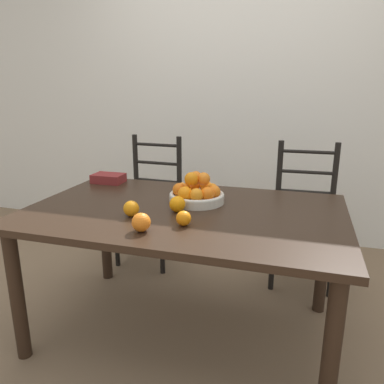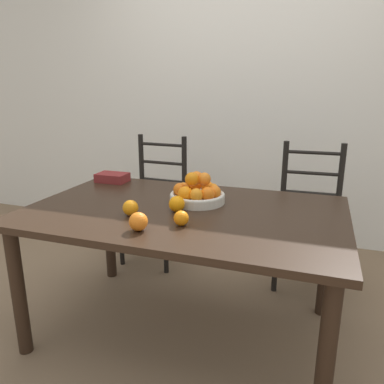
{
  "view_description": "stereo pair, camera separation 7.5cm",
  "coord_description": "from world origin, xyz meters",
  "px_view_note": "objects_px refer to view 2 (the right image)",
  "views": [
    {
      "loc": [
        0.57,
        -1.75,
        1.34
      ],
      "look_at": [
        0.03,
        0.04,
        0.81
      ],
      "focal_mm": 35.0,
      "sensor_mm": 36.0,
      "label": 1
    },
    {
      "loc": [
        0.64,
        -1.73,
        1.34
      ],
      "look_at": [
        0.03,
        0.04,
        0.81
      ],
      "focal_mm": 35.0,
      "sensor_mm": 36.0,
      "label": 2
    }
  ],
  "objects_px": {
    "orange_loose_1": "(181,218)",
    "chair_right": "(309,218)",
    "orange_loose_2": "(138,222)",
    "orange_loose_3": "(131,208)",
    "orange_loose_0": "(177,204)",
    "chair_left": "(156,202)",
    "fruit_bowl": "(197,193)",
    "book_stack": "(112,178)"
  },
  "relations": [
    {
      "from": "orange_loose_0",
      "to": "chair_right",
      "type": "distance_m",
      "value": 1.13
    },
    {
      "from": "orange_loose_0",
      "to": "chair_left",
      "type": "relative_size",
      "value": 0.08
    },
    {
      "from": "orange_loose_0",
      "to": "orange_loose_1",
      "type": "height_order",
      "value": "orange_loose_0"
    },
    {
      "from": "orange_loose_0",
      "to": "book_stack",
      "type": "xyz_separation_m",
      "value": [
        -0.63,
        0.44,
        -0.01
      ]
    },
    {
      "from": "orange_loose_0",
      "to": "book_stack",
      "type": "distance_m",
      "value": 0.77
    },
    {
      "from": "fruit_bowl",
      "to": "orange_loose_3",
      "type": "relative_size",
      "value": 3.85
    },
    {
      "from": "orange_loose_2",
      "to": "orange_loose_3",
      "type": "height_order",
      "value": "orange_loose_2"
    },
    {
      "from": "orange_loose_0",
      "to": "chair_left",
      "type": "height_order",
      "value": "chair_left"
    },
    {
      "from": "orange_loose_0",
      "to": "orange_loose_2",
      "type": "bearing_deg",
      "value": -102.32
    },
    {
      "from": "orange_loose_2",
      "to": "chair_right",
      "type": "height_order",
      "value": "chair_right"
    },
    {
      "from": "chair_left",
      "to": "chair_right",
      "type": "height_order",
      "value": "same"
    },
    {
      "from": "fruit_bowl",
      "to": "book_stack",
      "type": "bearing_deg",
      "value": 159.35
    },
    {
      "from": "orange_loose_3",
      "to": "orange_loose_0",
      "type": "bearing_deg",
      "value": 33.23
    },
    {
      "from": "chair_left",
      "to": "chair_right",
      "type": "bearing_deg",
      "value": 2.37
    },
    {
      "from": "chair_left",
      "to": "orange_loose_3",
      "type": "bearing_deg",
      "value": -69.34
    },
    {
      "from": "fruit_bowl",
      "to": "chair_right",
      "type": "xyz_separation_m",
      "value": [
        0.58,
        0.71,
        -0.32
      ]
    },
    {
      "from": "orange_loose_0",
      "to": "orange_loose_1",
      "type": "xyz_separation_m",
      "value": [
        0.09,
        -0.18,
        -0.01
      ]
    },
    {
      "from": "orange_loose_2",
      "to": "chair_right",
      "type": "distance_m",
      "value": 1.41
    },
    {
      "from": "orange_loose_3",
      "to": "chair_left",
      "type": "relative_size",
      "value": 0.08
    },
    {
      "from": "orange_loose_3",
      "to": "chair_left",
      "type": "xyz_separation_m",
      "value": [
        -0.34,
        1.02,
        -0.3
      ]
    },
    {
      "from": "orange_loose_1",
      "to": "chair_right",
      "type": "bearing_deg",
      "value": 63.19
    },
    {
      "from": "orange_loose_0",
      "to": "book_stack",
      "type": "bearing_deg",
      "value": 145.2
    },
    {
      "from": "fruit_bowl",
      "to": "orange_loose_2",
      "type": "xyz_separation_m",
      "value": [
        -0.11,
        -0.48,
        -0.01
      ]
    },
    {
      "from": "orange_loose_3",
      "to": "orange_loose_1",
      "type": "bearing_deg",
      "value": -9.61
    },
    {
      "from": "fruit_bowl",
      "to": "orange_loose_1",
      "type": "height_order",
      "value": "fruit_bowl"
    },
    {
      "from": "book_stack",
      "to": "orange_loose_0",
      "type": "bearing_deg",
      "value": -34.8
    },
    {
      "from": "fruit_bowl",
      "to": "orange_loose_3",
      "type": "xyz_separation_m",
      "value": [
        -0.24,
        -0.31,
        -0.01
      ]
    },
    {
      "from": "orange_loose_3",
      "to": "book_stack",
      "type": "xyz_separation_m",
      "value": [
        -0.44,
        0.57,
        -0.01
      ]
    },
    {
      "from": "orange_loose_1",
      "to": "chair_right",
      "type": "height_order",
      "value": "chair_right"
    },
    {
      "from": "orange_loose_3",
      "to": "book_stack",
      "type": "bearing_deg",
      "value": 127.7
    },
    {
      "from": "chair_left",
      "to": "chair_right",
      "type": "distance_m",
      "value": 1.16
    },
    {
      "from": "orange_loose_2",
      "to": "book_stack",
      "type": "distance_m",
      "value": 0.93
    },
    {
      "from": "orange_loose_0",
      "to": "orange_loose_2",
      "type": "height_order",
      "value": "orange_loose_2"
    },
    {
      "from": "fruit_bowl",
      "to": "chair_left",
      "type": "distance_m",
      "value": 0.97
    },
    {
      "from": "fruit_bowl",
      "to": "book_stack",
      "type": "xyz_separation_m",
      "value": [
        -0.68,
        0.26,
        -0.03
      ]
    },
    {
      "from": "orange_loose_3",
      "to": "orange_loose_2",
      "type": "bearing_deg",
      "value": -52.72
    },
    {
      "from": "orange_loose_0",
      "to": "orange_loose_3",
      "type": "distance_m",
      "value": 0.23
    },
    {
      "from": "orange_loose_1",
      "to": "chair_left",
      "type": "distance_m",
      "value": 1.27
    },
    {
      "from": "orange_loose_2",
      "to": "chair_left",
      "type": "xyz_separation_m",
      "value": [
        -0.46,
        1.18,
        -0.31
      ]
    },
    {
      "from": "fruit_bowl",
      "to": "orange_loose_0",
      "type": "height_order",
      "value": "fruit_bowl"
    },
    {
      "from": "orange_loose_0",
      "to": "orange_loose_2",
      "type": "distance_m",
      "value": 0.3
    },
    {
      "from": "orange_loose_0",
      "to": "orange_loose_1",
      "type": "relative_size",
      "value": 1.18
    }
  ]
}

